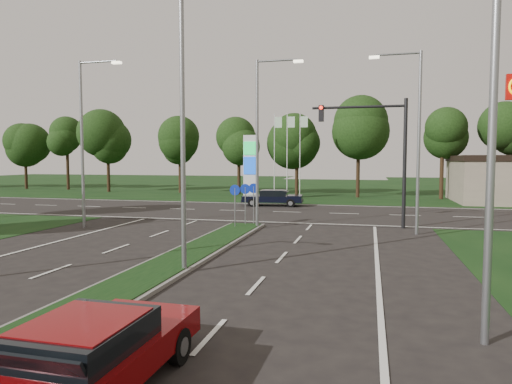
# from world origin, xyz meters

# --- Properties ---
(ground) EXTENTS (160.00, 160.00, 0.00)m
(ground) POSITION_xyz_m (0.00, 0.00, 0.00)
(ground) COLOR black
(ground) RESTS_ON ground
(verge_far) EXTENTS (160.00, 50.00, 0.02)m
(verge_far) POSITION_xyz_m (0.00, 55.00, 0.00)
(verge_far) COLOR black
(verge_far) RESTS_ON ground
(cross_road) EXTENTS (160.00, 12.00, 0.02)m
(cross_road) POSITION_xyz_m (0.00, 24.00, 0.00)
(cross_road) COLOR black
(cross_road) RESTS_ON ground
(median_kerb) EXTENTS (2.00, 26.00, 0.12)m
(median_kerb) POSITION_xyz_m (0.00, 4.00, 0.06)
(median_kerb) COLOR slate
(median_kerb) RESTS_ON ground
(streetlight_median_near) EXTENTS (2.53, 0.22, 9.00)m
(streetlight_median_near) POSITION_xyz_m (1.00, 6.00, 5.08)
(streetlight_median_near) COLOR gray
(streetlight_median_near) RESTS_ON ground
(streetlight_median_far) EXTENTS (2.53, 0.22, 9.00)m
(streetlight_median_far) POSITION_xyz_m (1.00, 16.00, 5.08)
(streetlight_median_far) COLOR gray
(streetlight_median_far) RESTS_ON ground
(streetlight_left_far) EXTENTS (2.53, 0.22, 9.00)m
(streetlight_left_far) POSITION_xyz_m (-8.30, 14.00, 5.08)
(streetlight_left_far) COLOR gray
(streetlight_left_far) RESTS_ON ground
(streetlight_right_far) EXTENTS (2.53, 0.22, 9.00)m
(streetlight_right_far) POSITION_xyz_m (8.80, 16.00, 5.08)
(streetlight_right_far) COLOR gray
(streetlight_right_far) RESTS_ON ground
(streetlight_right_near) EXTENTS (2.53, 0.22, 9.00)m
(streetlight_right_near) POSITION_xyz_m (8.80, 2.00, 5.08)
(streetlight_right_near) COLOR gray
(streetlight_right_near) RESTS_ON ground
(traffic_signal) EXTENTS (5.10, 0.42, 7.00)m
(traffic_signal) POSITION_xyz_m (7.19, 18.00, 4.65)
(traffic_signal) COLOR black
(traffic_signal) RESTS_ON ground
(median_signs) EXTENTS (1.16, 1.76, 2.38)m
(median_signs) POSITION_xyz_m (0.00, 16.40, 1.71)
(median_signs) COLOR gray
(median_signs) RESTS_ON ground
(gas_pylon) EXTENTS (5.80, 1.26, 8.00)m
(gas_pylon) POSITION_xyz_m (-3.79, 33.05, 3.20)
(gas_pylon) COLOR silver
(gas_pylon) RESTS_ON ground
(treeline_far) EXTENTS (6.00, 6.00, 9.90)m
(treeline_far) POSITION_xyz_m (0.10, 39.93, 6.83)
(treeline_far) COLOR black
(treeline_far) RESTS_ON ground
(red_sedan) EXTENTS (1.99, 4.65, 1.27)m
(red_sedan) POSITION_xyz_m (2.50, -1.82, 0.68)
(red_sedan) COLOR maroon
(red_sedan) RESTS_ON ground
(navy_sedan) EXTENTS (4.89, 2.35, 1.30)m
(navy_sedan) POSITION_xyz_m (-0.87, 28.00, 0.70)
(navy_sedan) COLOR black
(navy_sedan) RESTS_ON ground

